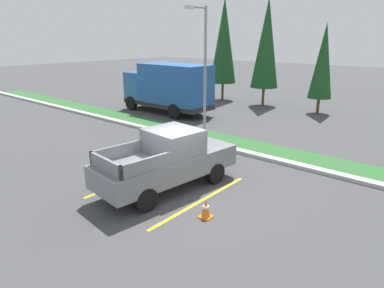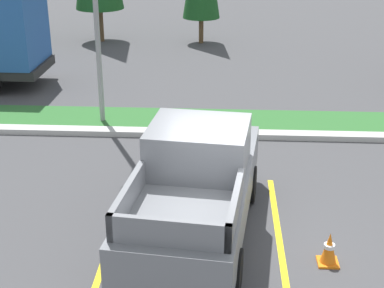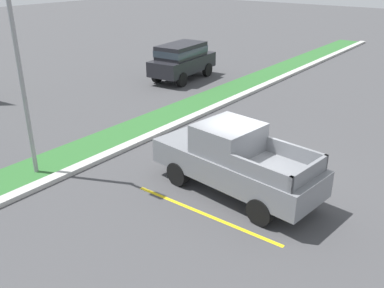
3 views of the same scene
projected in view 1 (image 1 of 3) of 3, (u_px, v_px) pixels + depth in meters
name	position (u px, v px, depth m)	size (l,w,h in m)	color
ground_plane	(181.00, 194.00, 11.63)	(120.00, 120.00, 0.00)	#424244
parking_line_near	(139.00, 177.00, 13.06)	(0.12, 4.80, 0.01)	yellow
parking_line_far	(202.00, 201.00, 11.16)	(0.12, 4.80, 0.01)	yellow
curb_strip	(255.00, 155.00, 15.25)	(56.00, 0.40, 0.15)	#B2B2AD
grass_median	(267.00, 150.00, 16.07)	(56.00, 1.80, 0.06)	#2D662D
pickup_truck_main	(168.00, 160.00, 11.83)	(2.49, 5.41, 2.10)	black
cargo_truck_distant	(168.00, 87.00, 23.54)	(6.84, 2.59, 3.40)	black
street_light	(203.00, 65.00, 16.89)	(0.24, 1.49, 6.56)	gray
cypress_tree_leftmost	(224.00, 41.00, 27.53)	(2.12, 2.12, 8.16)	brown
cypress_tree_left_inner	(266.00, 44.00, 25.22)	(2.06, 2.06, 7.91)	brown
cypress_tree_center	(323.00, 61.00, 22.79)	(1.58, 1.58, 6.08)	brown
traffic_cone	(206.00, 209.00, 10.04)	(0.36, 0.36, 0.60)	orange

